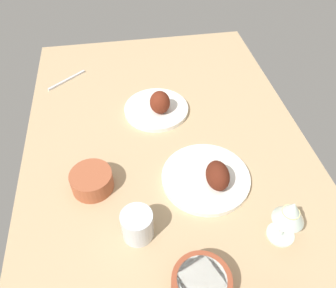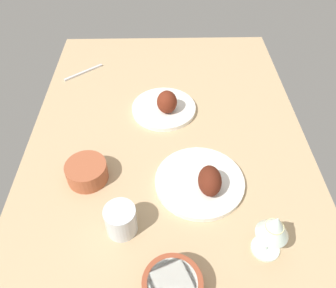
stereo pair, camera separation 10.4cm
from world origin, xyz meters
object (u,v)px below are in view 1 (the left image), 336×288
object	(u,v)px
bowl_cream	(201,284)
bowl_pasta	(92,180)
plate_center_main	(157,107)
fork_loose	(67,80)
water_tumbler	(137,225)
plate_far_side	(209,177)
wine_glass	(290,213)

from	to	relation	value
bowl_cream	bowl_pasta	xyz separation A→B (cm)	(32.95, 23.33, 0.04)
plate_center_main	fork_loose	world-z (taller)	plate_center_main
water_tumbler	fork_loose	xyz separation A→B (cm)	(70.43, 20.66, -3.73)
plate_far_side	wine_glass	world-z (taller)	wine_glass
plate_far_side	water_tumbler	bearing A→B (deg)	121.34
bowl_pasta	fork_loose	size ratio (longest dim) A/B	0.70
plate_center_main	bowl_cream	size ratio (longest dim) A/B	1.69
wine_glass	plate_far_side	bearing A→B (deg)	35.17
plate_far_side	bowl_cream	bearing A→B (deg)	162.09
bowl_cream	plate_far_side	bearing A→B (deg)	-17.91
bowl_pasta	fork_loose	bearing A→B (deg)	10.09
plate_center_main	bowl_pasta	distance (cm)	37.06
plate_far_side	fork_loose	world-z (taller)	plate_far_side
plate_far_side	bowl_pasta	size ratio (longest dim) A/B	2.17
water_tumbler	fork_loose	distance (cm)	73.49
plate_center_main	water_tumbler	xyz separation A→B (cm)	(-46.11, 11.54, 1.82)
plate_center_main	bowl_cream	distance (cm)	62.28
plate_center_main	wine_glass	xyz separation A→B (cm)	(-52.39, -23.92, 7.61)
wine_glass	plate_center_main	bearing A→B (deg)	24.54
bowl_pasta	wine_glass	world-z (taller)	wine_glass
plate_far_side	water_tumbler	xyz separation A→B (cm)	(-13.22, 21.72, 2.07)
plate_center_main	bowl_cream	world-z (taller)	plate_center_main
plate_center_main	fork_loose	xyz separation A→B (cm)	(24.32, 32.20, -1.91)
bowl_cream	wine_glass	xyz separation A→B (cm)	(9.88, -23.24, 6.89)
plate_center_main	bowl_cream	xyz separation A→B (cm)	(-62.27, -0.68, 0.72)
plate_far_side	water_tumbler	size ratio (longest dim) A/B	3.09
bowl_cream	wine_glass	bearing A→B (deg)	-66.96
plate_far_side	plate_center_main	xyz separation A→B (cm)	(32.89, 10.18, 0.25)
bowl_pasta	wine_glass	bearing A→B (deg)	-116.35
plate_center_main	water_tumbler	distance (cm)	47.56
bowl_cream	bowl_pasta	size ratio (longest dim) A/B	1.12
plate_far_side	plate_center_main	size ratio (longest dim) A/B	1.14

